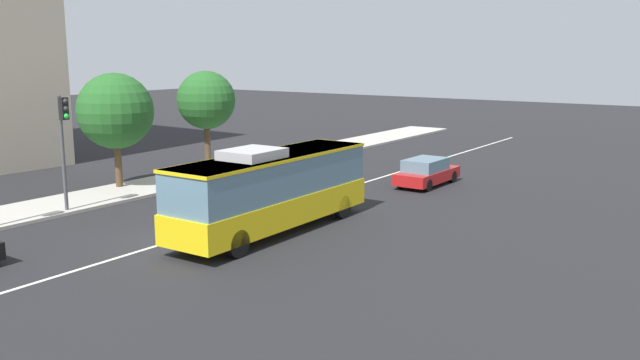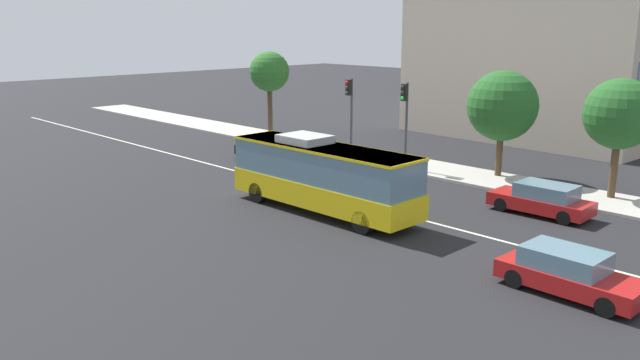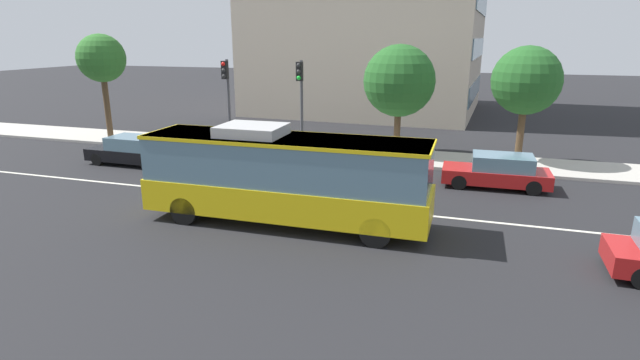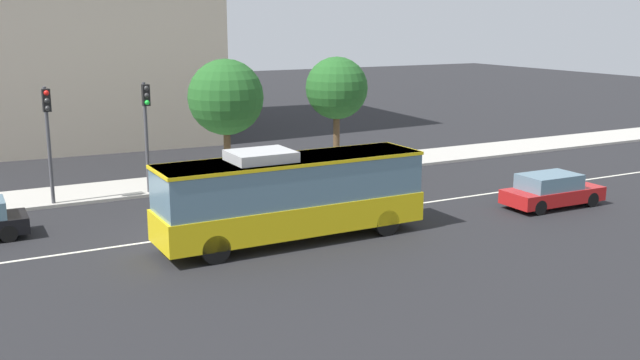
# 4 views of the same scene
# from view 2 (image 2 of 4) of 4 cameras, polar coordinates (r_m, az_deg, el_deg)

# --- Properties ---
(ground_plane) EXTENTS (160.00, 160.00, 0.00)m
(ground_plane) POSITION_cam_2_polar(r_m,az_deg,el_deg) (33.39, -0.83, -0.97)
(ground_plane) COLOR black
(sidewalk_kerb) EXTENTS (80.00, 3.69, 0.14)m
(sidewalk_kerb) POSITION_cam_2_polar(r_m,az_deg,el_deg) (39.64, 8.27, 1.34)
(sidewalk_kerb) COLOR #B2ADA3
(sidewalk_kerb) RESTS_ON ground_plane
(lane_centre_line) EXTENTS (76.00, 0.16, 0.01)m
(lane_centre_line) POSITION_cam_2_polar(r_m,az_deg,el_deg) (33.39, -0.83, -0.96)
(lane_centre_line) COLOR silver
(lane_centre_line) RESTS_ON ground_plane
(transit_bus) EXTENTS (10.02, 2.59, 3.46)m
(transit_bus) POSITION_cam_2_polar(r_m,az_deg,el_deg) (29.20, 0.24, 0.55)
(transit_bus) COLOR yellow
(transit_bus) RESTS_ON ground_plane
(sedan_black) EXTENTS (4.53, 1.87, 1.46)m
(sedan_black) POSITION_cam_2_polar(r_m,az_deg,el_deg) (40.78, -4.69, 2.72)
(sedan_black) COLOR black
(sedan_black) RESTS_ON ground_plane
(sedan_red) EXTENTS (4.53, 1.87, 1.46)m
(sedan_red) POSITION_cam_2_polar(r_m,az_deg,el_deg) (22.15, 21.23, -7.67)
(sedan_red) COLOR #B21919
(sedan_red) RESTS_ON ground_plane
(sedan_red_ahead) EXTENTS (4.53, 1.89, 1.46)m
(sedan_red_ahead) POSITION_cam_2_polar(r_m,az_deg,el_deg) (30.75, 19.17, -1.63)
(sedan_red_ahead) COLOR #B21919
(sedan_red_ahead) RESTS_ON ground_plane
(traffic_light_near_corner) EXTENTS (0.32, 0.62, 5.20)m
(traffic_light_near_corner) POSITION_cam_2_polar(r_m,az_deg,el_deg) (37.58, 7.58, 6.10)
(traffic_light_near_corner) COLOR #47474C
(traffic_light_near_corner) RESTS_ON ground_plane
(traffic_light_mid_block) EXTENTS (0.33, 0.62, 5.20)m
(traffic_light_mid_block) POSITION_cam_2_polar(r_m,az_deg,el_deg) (40.22, 2.68, 6.69)
(traffic_light_mid_block) COLOR #47474C
(traffic_light_mid_block) RESTS_ON ground_plane
(street_tree_kerbside_left) EXTENTS (3.89, 3.89, 6.02)m
(street_tree_kerbside_left) POSITION_cam_2_polar(r_m,az_deg,el_deg) (36.93, 15.92, 6.35)
(street_tree_kerbside_left) COLOR #4C3823
(street_tree_kerbside_left) RESTS_ON ground_plane
(street_tree_kerbside_centre) EXTENTS (3.42, 3.42, 5.98)m
(street_tree_kerbside_centre) POSITION_cam_2_polar(r_m,az_deg,el_deg) (34.03, 25.12, 5.31)
(street_tree_kerbside_centre) COLOR #4C3823
(street_tree_kerbside_centre) RESTS_ON ground_plane
(street_tree_kerbside_right) EXTENTS (2.90, 2.90, 6.58)m
(street_tree_kerbside_right) POSITION_cam_2_polar(r_m,az_deg,el_deg) (47.27, -4.53, 9.53)
(street_tree_kerbside_right) COLOR #4C3823
(street_tree_kerbside_right) RESTS_ON ground_plane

